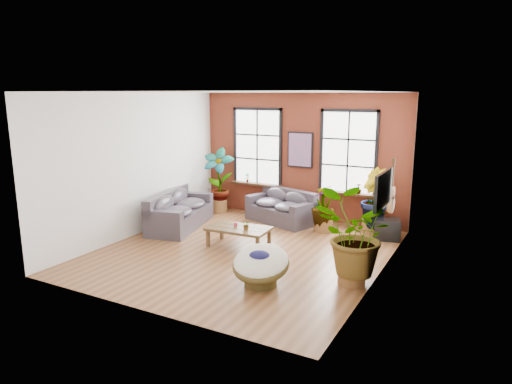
{
  "coord_description": "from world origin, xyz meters",
  "views": [
    {
      "loc": [
        4.84,
        -8.44,
        3.46
      ],
      "look_at": [
        0.0,
        0.6,
        1.25
      ],
      "focal_mm": 32.0,
      "sensor_mm": 36.0,
      "label": 1
    }
  ],
  "objects_px": {
    "sofa_back": "(282,208)",
    "papasan_chair": "(261,264)",
    "sofa_left": "(178,211)",
    "coffee_table": "(239,230)"
  },
  "relations": [
    {
      "from": "coffee_table",
      "to": "papasan_chair",
      "type": "bearing_deg",
      "value": -52.64
    },
    {
      "from": "sofa_back",
      "to": "papasan_chair",
      "type": "xyz_separation_m",
      "value": [
        1.47,
        -4.09,
        0.01
      ]
    },
    {
      "from": "sofa_back",
      "to": "coffee_table",
      "type": "height_order",
      "value": "sofa_back"
    },
    {
      "from": "coffee_table",
      "to": "papasan_chair",
      "type": "relative_size",
      "value": 1.21
    },
    {
      "from": "sofa_left",
      "to": "coffee_table",
      "type": "distance_m",
      "value": 2.3
    },
    {
      "from": "coffee_table",
      "to": "papasan_chair",
      "type": "height_order",
      "value": "papasan_chair"
    },
    {
      "from": "sofa_back",
      "to": "coffee_table",
      "type": "relative_size",
      "value": 1.44
    },
    {
      "from": "sofa_left",
      "to": "coffee_table",
      "type": "relative_size",
      "value": 1.73
    },
    {
      "from": "sofa_left",
      "to": "papasan_chair",
      "type": "distance_m",
      "value": 4.36
    },
    {
      "from": "sofa_back",
      "to": "sofa_left",
      "type": "height_order",
      "value": "sofa_left"
    }
  ]
}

